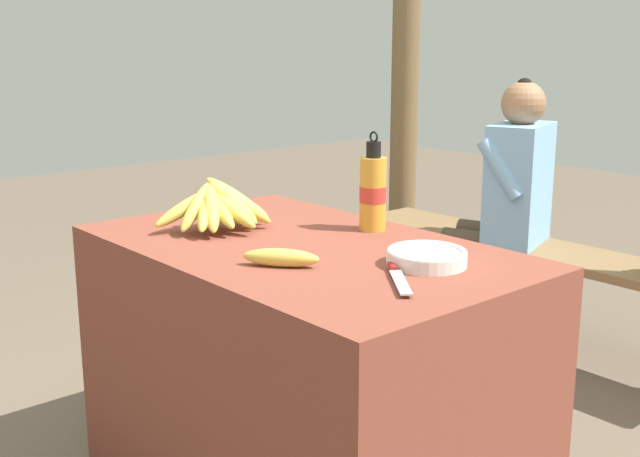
# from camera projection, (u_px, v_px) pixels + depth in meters

# --- Properties ---
(market_counter) EXTENTS (1.24, 0.76, 0.76)m
(market_counter) POSITION_uv_depth(u_px,v_px,m) (303.00, 375.00, 2.26)
(market_counter) COLOR brown
(market_counter) RESTS_ON ground_plane
(banana_bunch_ripe) EXTENTS (0.23, 0.36, 0.17)m
(banana_bunch_ripe) POSITION_uv_depth(u_px,v_px,m) (221.00, 205.00, 2.31)
(banana_bunch_ripe) COLOR #4C381E
(banana_bunch_ripe) RESTS_ON market_counter
(serving_bowl) EXTENTS (0.20, 0.20, 0.04)m
(serving_bowl) POSITION_uv_depth(u_px,v_px,m) (427.00, 257.00, 1.97)
(serving_bowl) COLOR white
(serving_bowl) RESTS_ON market_counter
(water_bottle) EXTENTS (0.08, 0.08, 0.29)m
(water_bottle) POSITION_uv_depth(u_px,v_px,m) (374.00, 192.00, 2.31)
(water_bottle) COLOR gold
(water_bottle) RESTS_ON market_counter
(loose_banana_front) EXTENTS (0.18, 0.15, 0.05)m
(loose_banana_front) POSITION_uv_depth(u_px,v_px,m) (281.00, 258.00, 1.96)
(loose_banana_front) COLOR #E0C64C
(loose_banana_front) RESTS_ON market_counter
(knife) EXTENTS (0.20, 0.17, 0.02)m
(knife) POSITION_uv_depth(u_px,v_px,m) (397.00, 274.00, 1.86)
(knife) COLOR #BCBCC1
(knife) RESTS_ON market_counter
(wooden_bench) EXTENTS (1.81, 0.32, 0.46)m
(wooden_bench) POSITION_uv_depth(u_px,v_px,m) (539.00, 263.00, 3.34)
(wooden_bench) COLOR brown
(wooden_bench) RESTS_ON ground_plane
(seated_vendor) EXTENTS (0.47, 0.43, 1.14)m
(seated_vendor) POSITION_uv_depth(u_px,v_px,m) (507.00, 194.00, 3.36)
(seated_vendor) COLOR #473828
(seated_vendor) RESTS_ON ground_plane
(support_post_near) EXTENTS (0.14, 0.14, 2.26)m
(support_post_near) POSITION_uv_depth(u_px,v_px,m) (405.00, 71.00, 4.24)
(support_post_near) COLOR brown
(support_post_near) RESTS_ON ground_plane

